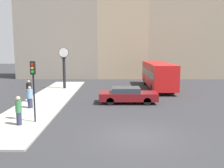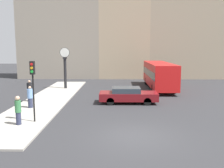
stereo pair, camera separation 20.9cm
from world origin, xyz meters
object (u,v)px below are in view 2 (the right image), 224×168
sedan_car (128,95)px  pedestrian_green_hoodie (18,110)px  traffic_light_near (33,79)px  bus_distant (159,74)px  pedestrian_blue_stripe (30,97)px  street_clock (65,67)px  pedestrian_black_jacket (30,91)px

sedan_car → pedestrian_green_hoodie: 8.94m
sedan_car → traffic_light_near: bearing=-135.8°
bus_distant → pedestrian_green_hoodie: size_ratio=5.92×
bus_distant → pedestrian_blue_stripe: bearing=-138.6°
bus_distant → street_clock: size_ratio=2.23×
pedestrian_green_hoodie → sedan_car: bearing=44.0°
bus_distant → street_clock: street_clock is taller
bus_distant → pedestrian_green_hoodie: bus_distant is taller
traffic_light_near → pedestrian_black_jacket: 6.30m
sedan_car → bus_distant: (3.70, 7.43, 0.95)m
pedestrian_blue_stripe → pedestrian_black_jacket: bearing=110.0°
traffic_light_near → pedestrian_green_hoodie: 1.95m
pedestrian_black_jacket → pedestrian_blue_stripe: pedestrian_black_jacket is taller
sedan_car → bus_distant: bearing=63.5°
sedan_car → pedestrian_blue_stripe: size_ratio=2.93×
street_clock → pedestrian_blue_stripe: size_ratio=2.76×
traffic_light_near → pedestrian_blue_stripe: bearing=112.5°
sedan_car → street_clock: 9.56m
pedestrian_green_hoodie → street_clock: bearing=90.0°
pedestrian_blue_stripe → sedan_car: bearing=16.7°
sedan_car → bus_distant: 8.36m
traffic_light_near → street_clock: bearing=93.3°
pedestrian_black_jacket → street_clock: bearing=77.4°
pedestrian_green_hoodie → bus_distant: bearing=53.4°
sedan_car → street_clock: street_clock is taller
bus_distant → traffic_light_near: (-9.43, -13.01, 1.04)m
street_clock → pedestrian_black_jacket: (-1.52, -6.80, -1.40)m
bus_distant → traffic_light_near: bearing=-125.9°
traffic_light_near → pedestrian_blue_stripe: size_ratio=2.25×
street_clock → pedestrian_black_jacket: size_ratio=2.53×
sedan_car → pedestrian_black_jacket: (-7.96, 0.06, 0.29)m
pedestrian_blue_stripe → pedestrian_green_hoodie: (0.72, -4.05, 0.06)m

